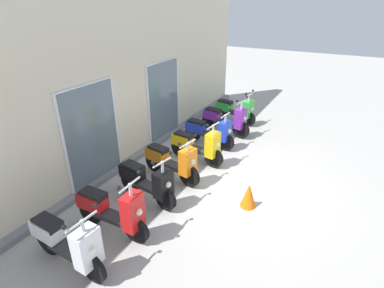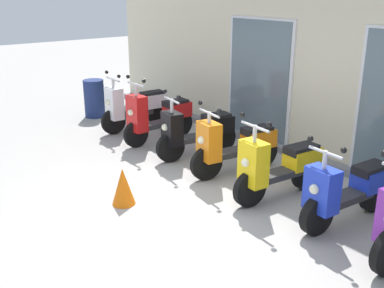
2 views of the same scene
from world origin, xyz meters
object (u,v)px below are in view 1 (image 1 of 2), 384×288
(scooter_red, at_px, (113,210))
(scooter_purple, at_px, (226,119))
(scooter_white, at_px, (68,242))
(scooter_blue, at_px, (209,131))
(traffic_cone, at_px, (249,195))
(scooter_black, at_px, (147,181))
(scooter_green, at_px, (235,109))
(scooter_yellow, at_px, (197,145))
(scooter_orange, at_px, (172,161))

(scooter_red, relative_size, scooter_purple, 0.92)
(scooter_white, height_order, scooter_blue, scooter_white)
(traffic_cone, bearing_deg, scooter_black, 112.71)
(scooter_red, distance_m, scooter_green, 6.11)
(scooter_red, height_order, scooter_purple, scooter_red)
(scooter_yellow, bearing_deg, scooter_green, 2.94)
(scooter_orange, xyz_separation_m, scooter_purple, (3.03, -0.06, 0.01))
(scooter_white, xyz_separation_m, scooter_green, (7.04, 0.02, -0.05))
(scooter_yellow, distance_m, scooter_purple, 2.02)
(scooter_yellow, relative_size, scooter_purple, 0.92)
(scooter_red, xyz_separation_m, scooter_green, (6.11, 0.09, -0.05))
(scooter_red, distance_m, traffic_cone, 2.67)
(scooter_purple, bearing_deg, scooter_blue, 175.78)
(traffic_cone, bearing_deg, scooter_red, 135.57)
(scooter_black, height_order, scooter_orange, scooter_black)
(scooter_green, relative_size, traffic_cone, 2.97)
(scooter_black, distance_m, traffic_cone, 2.10)
(scooter_orange, height_order, traffic_cone, scooter_orange)
(scooter_white, height_order, scooter_red, scooter_red)
(scooter_black, bearing_deg, scooter_purple, -0.90)
(scooter_black, xyz_separation_m, scooter_orange, (0.96, -0.00, 0.01))
(scooter_blue, xyz_separation_m, traffic_cone, (-2.17, -1.94, -0.18))
(scooter_blue, distance_m, scooter_green, 2.05)
(scooter_orange, xyz_separation_m, traffic_cone, (-0.15, -1.92, -0.22))
(scooter_blue, bearing_deg, scooter_yellow, -171.79)
(traffic_cone, bearing_deg, scooter_white, 145.63)
(scooter_green, bearing_deg, scooter_blue, -179.67)
(scooter_black, distance_m, scooter_blue, 2.97)
(scooter_red, relative_size, scooter_yellow, 1.00)
(scooter_orange, distance_m, scooter_green, 4.07)
(scooter_white, height_order, scooter_green, scooter_white)
(scooter_black, xyz_separation_m, scooter_green, (5.02, 0.02, -0.01))
(scooter_white, relative_size, scooter_yellow, 1.01)
(scooter_orange, height_order, scooter_green, scooter_orange)
(scooter_black, relative_size, scooter_orange, 0.96)
(scooter_yellow, height_order, scooter_green, scooter_yellow)
(scooter_blue, bearing_deg, scooter_green, 0.33)
(scooter_white, xyz_separation_m, scooter_purple, (6.01, -0.07, -0.02))
(scooter_white, xyz_separation_m, scooter_blue, (4.99, 0.01, -0.07))
(scooter_green, bearing_deg, scooter_black, -179.72)
(scooter_white, height_order, scooter_yellow, scooter_yellow)
(scooter_orange, bearing_deg, traffic_cone, -94.53)
(scooter_purple, relative_size, scooter_green, 1.09)
(scooter_white, relative_size, scooter_blue, 0.99)
(scooter_green, bearing_deg, scooter_white, -179.84)
(scooter_white, xyz_separation_m, scooter_orange, (2.97, -0.01, -0.03))
(scooter_purple, bearing_deg, scooter_red, -179.94)
(traffic_cone, bearing_deg, scooter_green, 24.81)
(scooter_orange, bearing_deg, scooter_green, 0.39)
(scooter_purple, bearing_deg, scooter_yellow, -178.03)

